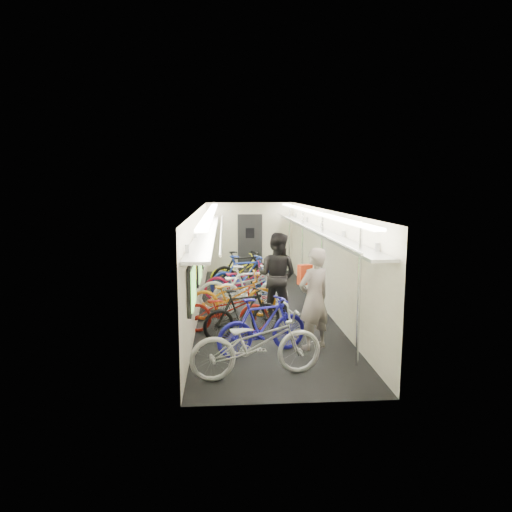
{
  "coord_description": "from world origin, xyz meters",
  "views": [
    {
      "loc": [
        -0.9,
        -10.79,
        2.91
      ],
      "look_at": [
        -0.07,
        0.88,
        1.15
      ],
      "focal_mm": 32.0,
      "sensor_mm": 36.0,
      "label": 1
    }
  ],
  "objects": [
    {
      "name": "bicycle_2",
      "position": [
        -0.88,
        -1.84,
        0.46
      ],
      "size": [
        1.81,
        0.78,
        0.92
      ],
      "primitive_type": "imported",
      "rotation": [
        0.0,
        0.0,
        1.47
      ],
      "color": "maroon",
      "rests_on": "ground"
    },
    {
      "name": "bicycle_6",
      "position": [
        -0.46,
        -0.22,
        0.56
      ],
      "size": [
        2.16,
        0.84,
        1.12
      ],
      "primitive_type": "imported",
      "rotation": [
        0.0,
        0.0,
        1.52
      ],
      "color": "silver",
      "rests_on": "ground"
    },
    {
      "name": "train_car_shell",
      "position": [
        -0.36,
        0.71,
        1.66
      ],
      "size": [
        10.0,
        10.0,
        10.0
      ],
      "color": "black",
      "rests_on": "ground"
    },
    {
      "name": "bicycle_5",
      "position": [
        -0.31,
        -0.33,
        0.56
      ],
      "size": [
        1.95,
        1.06,
        1.13
      ],
      "primitive_type": "imported",
      "rotation": [
        0.0,
        0.0,
        1.87
      ],
      "color": "white",
      "rests_on": "ground"
    },
    {
      "name": "passenger_mid",
      "position": [
        0.27,
        -0.85,
        0.96
      ],
      "size": [
        1.17,
        1.09,
        1.93
      ],
      "primitive_type": "imported",
      "rotation": [
        0.0,
        0.0,
        2.64
      ],
      "color": "black",
      "rests_on": "ground"
    },
    {
      "name": "backpack",
      "position": [
        0.62,
        -2.4,
        1.28
      ],
      "size": [
        0.29,
        0.23,
        0.38
      ],
      "primitive_type": "cube",
      "rotation": [
        0.0,
        0.0,
        0.38
      ],
      "color": "red",
      "rests_on": "passenger_near"
    },
    {
      "name": "passenger_near",
      "position": [
        0.71,
        -2.88,
        0.93
      ],
      "size": [
        0.81,
        0.73,
        1.85
      ],
      "primitive_type": "imported",
      "rotation": [
        0.0,
        0.0,
        3.67
      ],
      "color": "gray",
      "rests_on": "ground"
    },
    {
      "name": "bicycle_1",
      "position": [
        -0.24,
        -3.11,
        0.52
      ],
      "size": [
        1.78,
        1.08,
        1.03
      ],
      "primitive_type": "imported",
      "rotation": [
        0.0,
        0.0,
        1.94
      ],
      "color": "#1E1A9C",
      "rests_on": "ground"
    },
    {
      "name": "bicycle_9",
      "position": [
        -0.38,
        2.09,
        0.56
      ],
      "size": [
        1.94,
        1.2,
        1.13
      ],
      "primitive_type": "imported",
      "rotation": [
        0.0,
        0.0,
        1.96
      ],
      "color": "black",
      "rests_on": "ground"
    },
    {
      "name": "bicycle_10",
      "position": [
        -0.47,
        2.48,
        0.47
      ],
      "size": [
        1.9,
        1.22,
        0.94
      ],
      "primitive_type": "imported",
      "rotation": [
        0.0,
        0.0,
        1.93
      ],
      "color": "yellow",
      "rests_on": "ground"
    },
    {
      "name": "bicycle_4",
      "position": [
        -0.71,
        -0.83,
        0.52
      ],
      "size": [
        2.06,
        0.97,
        1.04
      ],
      "primitive_type": "imported",
      "rotation": [
        0.0,
        0.0,
        1.71
      ],
      "color": "#C56E12",
      "rests_on": "ground"
    },
    {
      "name": "bicycle_3",
      "position": [
        -0.55,
        -2.22,
        0.5
      ],
      "size": [
        1.7,
        1.06,
        0.99
      ],
      "primitive_type": "imported",
      "rotation": [
        0.0,
        0.0,
        1.96
      ],
      "color": "black",
      "rests_on": "ground"
    },
    {
      "name": "bicycle_0",
      "position": [
        -0.41,
        -4.08,
        0.54
      ],
      "size": [
        2.17,
        1.08,
        1.09
      ],
      "primitive_type": "imported",
      "rotation": [
        0.0,
        0.0,
        1.75
      ],
      "color": "#ADADB1",
      "rests_on": "ground"
    },
    {
      "name": "bicycle_8",
      "position": [
        -0.48,
        0.82,
        0.5
      ],
      "size": [
        1.95,
        0.84,
        1.0
      ],
      "primitive_type": "imported",
      "rotation": [
        0.0,
        0.0,
        1.67
      ],
      "color": "maroon",
      "rests_on": "ground"
    },
    {
      "name": "bicycle_7",
      "position": [
        -0.36,
        1.15,
        0.57
      ],
      "size": [
        1.98,
        1.1,
        1.15
      ],
      "primitive_type": "imported",
      "rotation": [
        0.0,
        0.0,
        1.88
      ],
      "color": "navy",
      "rests_on": "ground"
    }
  ]
}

